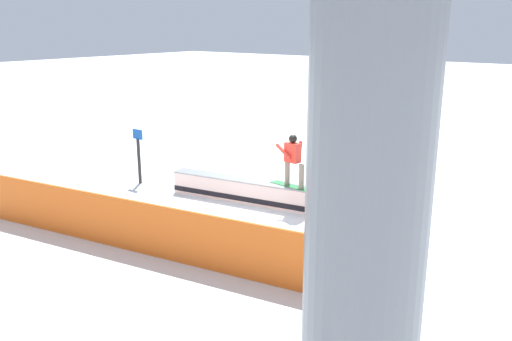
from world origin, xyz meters
name	(u,v)px	position (x,y,z in m)	size (l,w,h in m)	color
ground_plane	(263,205)	(0.00, 0.00, 0.00)	(120.00, 120.00, 0.00)	white
grind_box	(263,195)	(0.00, 0.00, 0.29)	(5.69, 1.40, 0.65)	white
snowboarder	(293,159)	(-0.84, -0.15, 1.41)	(1.49, 0.46, 1.40)	#348149
safety_fence	(148,229)	(0.00, 4.14, 0.59)	(10.49, 0.06, 1.18)	orange
trail_marker	(139,154)	(4.32, 0.64, 0.92)	(0.40, 0.10, 1.70)	#262628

